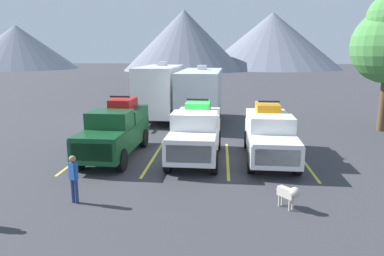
% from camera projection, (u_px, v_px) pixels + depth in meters
% --- Properties ---
extents(ground_plane, '(240.00, 240.00, 0.00)m').
position_uv_depth(ground_plane, '(190.00, 159.00, 16.34)').
color(ground_plane, '#38383D').
extents(pickup_truck_a, '(2.16, 5.60, 2.68)m').
position_uv_depth(pickup_truck_a, '(116.00, 130.00, 16.57)').
color(pickup_truck_a, '#144723').
rests_on(pickup_truck_a, ground).
extents(pickup_truck_b, '(2.25, 5.27, 2.61)m').
position_uv_depth(pickup_truck_b, '(196.00, 132.00, 16.12)').
color(pickup_truck_b, white).
rests_on(pickup_truck_b, ground).
extents(pickup_truck_c, '(2.20, 5.71, 2.51)m').
position_uv_depth(pickup_truck_c, '(269.00, 133.00, 16.19)').
color(pickup_truck_c, white).
rests_on(pickup_truck_c, ground).
extents(lot_stripe_a, '(0.12, 5.50, 0.01)m').
position_uv_depth(lot_stripe_a, '(82.00, 156.00, 16.72)').
color(lot_stripe_a, gold).
rests_on(lot_stripe_a, ground).
extents(lot_stripe_b, '(0.12, 5.50, 0.01)m').
position_uv_depth(lot_stripe_b, '(154.00, 158.00, 16.47)').
color(lot_stripe_b, gold).
rests_on(lot_stripe_b, ground).
extents(lot_stripe_c, '(0.12, 5.50, 0.01)m').
position_uv_depth(lot_stripe_c, '(227.00, 159.00, 16.21)').
color(lot_stripe_c, gold).
rests_on(lot_stripe_c, ground).
extents(lot_stripe_d, '(0.12, 5.50, 0.01)m').
position_uv_depth(lot_stripe_d, '(304.00, 161.00, 15.95)').
color(lot_stripe_d, gold).
rests_on(lot_stripe_d, ground).
extents(camper_trailer_a, '(2.69, 7.61, 4.01)m').
position_uv_depth(camper_trailer_a, '(160.00, 90.00, 25.08)').
color(camper_trailer_a, white).
rests_on(camper_trailer_a, ground).
extents(camper_trailer_b, '(2.79, 8.35, 3.80)m').
position_uv_depth(camper_trailer_b, '(200.00, 93.00, 23.88)').
color(camper_trailer_b, silver).
rests_on(camper_trailer_b, ground).
extents(person_a, '(0.32, 0.26, 1.57)m').
position_uv_depth(person_a, '(74.00, 176.00, 11.42)').
color(person_a, navy).
rests_on(person_a, ground).
extents(dog, '(0.63, 0.72, 0.78)m').
position_uv_depth(dog, '(290.00, 193.00, 11.01)').
color(dog, beige).
rests_on(dog, ground).
extents(mountain_ridge, '(130.18, 43.97, 14.69)m').
position_uv_depth(mountain_ridge, '(227.00, 42.00, 91.75)').
color(mountain_ridge, slate).
rests_on(mountain_ridge, ground).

